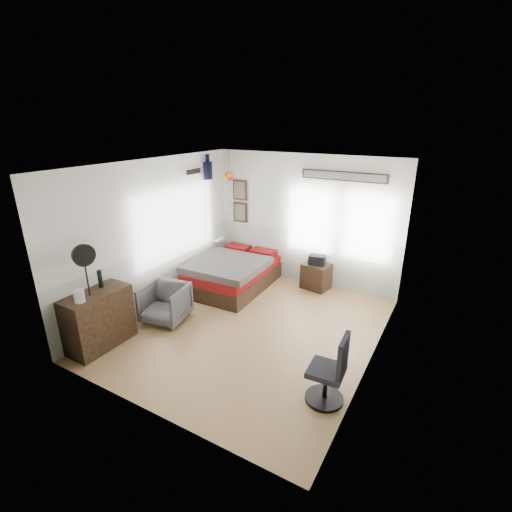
{
  "coord_description": "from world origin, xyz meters",
  "views": [
    {
      "loc": [
        2.82,
        -4.69,
        3.34
      ],
      "look_at": [
        -0.1,
        0.4,
        1.15
      ],
      "focal_mm": 26.0,
      "sensor_mm": 36.0,
      "label": 1
    }
  ],
  "objects_px": {
    "bed": "(232,273)",
    "dresser": "(99,319)",
    "nightstand": "(316,276)",
    "armchair": "(165,303)",
    "task_chair": "(330,375)"
  },
  "relations": [
    {
      "from": "bed",
      "to": "nightstand",
      "type": "relative_size",
      "value": 3.75
    },
    {
      "from": "dresser",
      "to": "nightstand",
      "type": "bearing_deg",
      "value": 59.45
    },
    {
      "from": "bed",
      "to": "armchair",
      "type": "distance_m",
      "value": 1.76
    },
    {
      "from": "bed",
      "to": "dresser",
      "type": "xyz_separation_m",
      "value": [
        -0.59,
        -2.81,
        0.15
      ]
    },
    {
      "from": "dresser",
      "to": "task_chair",
      "type": "distance_m",
      "value": 3.54
    },
    {
      "from": "dresser",
      "to": "armchair",
      "type": "xyz_separation_m",
      "value": [
        0.34,
        1.07,
        -0.12
      ]
    },
    {
      "from": "dresser",
      "to": "nightstand",
      "type": "relative_size",
      "value": 1.88
    },
    {
      "from": "dresser",
      "to": "task_chair",
      "type": "height_order",
      "value": "task_chair"
    },
    {
      "from": "nightstand",
      "to": "dresser",
      "type": "bearing_deg",
      "value": -110.94
    },
    {
      "from": "bed",
      "to": "task_chair",
      "type": "distance_m",
      "value": 3.67
    },
    {
      "from": "armchair",
      "to": "nightstand",
      "type": "bearing_deg",
      "value": 44.21
    },
    {
      "from": "bed",
      "to": "nightstand",
      "type": "bearing_deg",
      "value": 25.74
    },
    {
      "from": "armchair",
      "to": "task_chair",
      "type": "xyz_separation_m",
      "value": [
        3.15,
        -0.5,
        0.06
      ]
    },
    {
      "from": "dresser",
      "to": "nightstand",
      "type": "height_order",
      "value": "dresser"
    },
    {
      "from": "dresser",
      "to": "armchair",
      "type": "distance_m",
      "value": 1.13
    }
  ]
}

